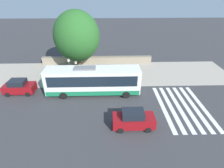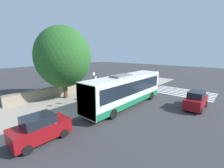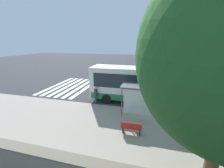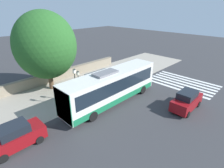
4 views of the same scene
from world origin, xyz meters
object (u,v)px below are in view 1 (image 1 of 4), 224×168
(pedestrian, at_px, (131,80))
(bench, at_px, (103,72))
(street_lamp_near, at_px, (70,70))
(street_lamp_far, at_px, (77,70))
(parked_car_behind_bus, at_px, (19,87))
(bus_shelter, at_px, (99,69))
(shade_tree, at_px, (77,36))
(bus, at_px, (93,80))
(parked_car_far_lane, at_px, (133,119))

(pedestrian, distance_m, bench, 5.95)
(street_lamp_near, relative_size, street_lamp_far, 1.15)
(street_lamp_far, relative_size, parked_car_behind_bus, 0.95)
(bus_shelter, xyz_separation_m, shade_tree, (-5.18, -3.67, 3.49))
(bus, xyz_separation_m, bench, (-5.77, 1.10, -1.52))
(street_lamp_near, xyz_separation_m, street_lamp_far, (-0.60, 0.80, -0.32))
(bus_shelter, bearing_deg, parked_car_far_lane, 21.20)
(parked_car_far_lane, bearing_deg, street_lamp_near, -137.87)
(bus_shelter, xyz_separation_m, street_lamp_near, (1.04, -4.01, 0.42))
(street_lamp_near, xyz_separation_m, parked_car_far_lane, (8.55, 7.73, -1.60))
(street_lamp_near, bearing_deg, bus, 58.43)
(bus, height_order, pedestrian, bus)
(street_lamp_far, relative_size, shade_tree, 0.39)
(shade_tree, bearing_deg, parked_car_far_lane, 26.60)
(bus_shelter, relative_size, street_lamp_far, 0.87)
(bus_shelter, xyz_separation_m, pedestrian, (1.46, 4.54, -1.08))
(parked_car_behind_bus, bearing_deg, pedestrian, 94.45)
(bus_shelter, height_order, shade_tree, shade_tree)
(bus, relative_size, parked_car_far_lane, 2.87)
(bus_shelter, distance_m, parked_car_far_lane, 10.35)
(street_lamp_far, height_order, parked_car_behind_bus, street_lamp_far)
(bench, distance_m, street_lamp_far, 5.09)
(bench, height_order, shade_tree, shade_tree)
(pedestrian, xyz_separation_m, street_lamp_far, (-1.02, -7.75, 1.18))
(bus, bearing_deg, shade_tree, -160.42)
(bench, relative_size, parked_car_far_lane, 0.34)
(bench, bearing_deg, shade_tree, -121.30)
(bench, relative_size, street_lamp_far, 0.38)
(parked_car_far_lane, bearing_deg, street_lamp_far, -142.87)
(bus, height_order, parked_car_far_lane, bus)
(parked_car_behind_bus, bearing_deg, street_lamp_far, 106.48)
(street_lamp_near, relative_size, shade_tree, 0.45)
(parked_car_behind_bus, bearing_deg, street_lamp_near, 103.54)
(street_lamp_far, bearing_deg, parked_car_behind_bus, -73.52)
(bus, distance_m, street_lamp_near, 3.87)
(pedestrian, xyz_separation_m, bench, (-4.19, -4.19, -0.61))
(bus, height_order, street_lamp_far, bus)
(parked_car_behind_bus, bearing_deg, parked_car_far_lane, 64.24)
(bus_shelter, height_order, parked_car_behind_bus, bus_shelter)
(bus, height_order, street_lamp_near, street_lamp_near)
(street_lamp_near, bearing_deg, shade_tree, 176.89)
(street_lamp_far, xyz_separation_m, parked_car_behind_bus, (2.21, -7.46, -1.30))
(street_lamp_near, distance_m, parked_car_far_lane, 11.63)
(shade_tree, bearing_deg, bus, 19.58)
(street_lamp_near, bearing_deg, pedestrian, 87.19)
(shade_tree, distance_m, parked_car_behind_bus, 11.50)
(bus, bearing_deg, parked_car_far_lane, 34.34)
(shade_tree, distance_m, parked_car_far_lane, 17.16)
(pedestrian, bearing_deg, shade_tree, -128.94)
(bus_shelter, distance_m, parked_car_behind_bus, 11.06)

